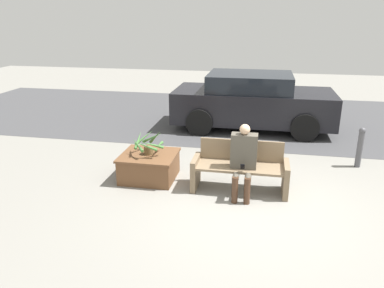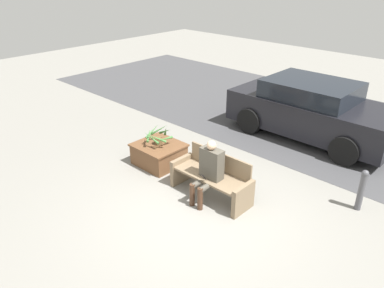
{
  "view_description": "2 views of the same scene",
  "coord_description": "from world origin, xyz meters",
  "px_view_note": "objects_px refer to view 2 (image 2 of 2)",
  "views": [
    {
      "loc": [
        0.06,
        -5.38,
        2.93
      ],
      "look_at": [
        -1.18,
        1.12,
        0.63
      ],
      "focal_mm": 35.0,
      "sensor_mm": 36.0,
      "label": 1
    },
    {
      "loc": [
        3.72,
        -4.11,
        4.12
      ],
      "look_at": [
        -0.88,
        0.78,
        0.86
      ],
      "focal_mm": 35.0,
      "sensor_mm": 36.0,
      "label": 2
    }
  ],
  "objects_px": {
    "planter_box": "(159,153)",
    "parked_car": "(312,110)",
    "bollard_post": "(362,189)",
    "person_seated": "(209,169)",
    "potted_plant": "(158,136)",
    "bench": "(212,177)"
  },
  "relations": [
    {
      "from": "person_seated",
      "to": "bollard_post",
      "type": "height_order",
      "value": "person_seated"
    },
    {
      "from": "planter_box",
      "to": "bollard_post",
      "type": "relative_size",
      "value": 1.23
    },
    {
      "from": "planter_box",
      "to": "parked_car",
      "type": "bearing_deg",
      "value": 64.85
    },
    {
      "from": "bench",
      "to": "planter_box",
      "type": "bearing_deg",
      "value": 175.27
    },
    {
      "from": "potted_plant",
      "to": "bollard_post",
      "type": "bearing_deg",
      "value": 18.63
    },
    {
      "from": "planter_box",
      "to": "bench",
      "type": "bearing_deg",
      "value": -4.73
    },
    {
      "from": "person_seated",
      "to": "bollard_post",
      "type": "distance_m",
      "value": 2.79
    },
    {
      "from": "potted_plant",
      "to": "person_seated",
      "type": "bearing_deg",
      "value": -10.21
    },
    {
      "from": "potted_plant",
      "to": "bollard_post",
      "type": "distance_m",
      "value": 4.21
    },
    {
      "from": "bench",
      "to": "bollard_post",
      "type": "height_order",
      "value": "bench"
    },
    {
      "from": "bench",
      "to": "bollard_post",
      "type": "xyz_separation_m",
      "value": [
        2.28,
        1.48,
        0.03
      ]
    },
    {
      "from": "planter_box",
      "to": "potted_plant",
      "type": "height_order",
      "value": "potted_plant"
    },
    {
      "from": "parked_car",
      "to": "potted_plant",
      "type": "bearing_deg",
      "value": -115.14
    },
    {
      "from": "bench",
      "to": "bollard_post",
      "type": "distance_m",
      "value": 2.72
    },
    {
      "from": "potted_plant",
      "to": "parked_car",
      "type": "height_order",
      "value": "parked_car"
    },
    {
      "from": "potted_plant",
      "to": "parked_car",
      "type": "xyz_separation_m",
      "value": [
        1.74,
        3.71,
        0.05
      ]
    },
    {
      "from": "potted_plant",
      "to": "parked_car",
      "type": "relative_size",
      "value": 0.15
    },
    {
      "from": "bollard_post",
      "to": "person_seated",
      "type": "bearing_deg",
      "value": -143.38
    },
    {
      "from": "person_seated",
      "to": "planter_box",
      "type": "relative_size",
      "value": 1.21
    },
    {
      "from": "person_seated",
      "to": "planter_box",
      "type": "bearing_deg",
      "value": 169.71
    },
    {
      "from": "bench",
      "to": "person_seated",
      "type": "xyz_separation_m",
      "value": [
        0.05,
        -0.18,
        0.28
      ]
    },
    {
      "from": "bench",
      "to": "planter_box",
      "type": "xyz_separation_m",
      "value": [
        -1.69,
        0.14,
        -0.14
      ]
    }
  ]
}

